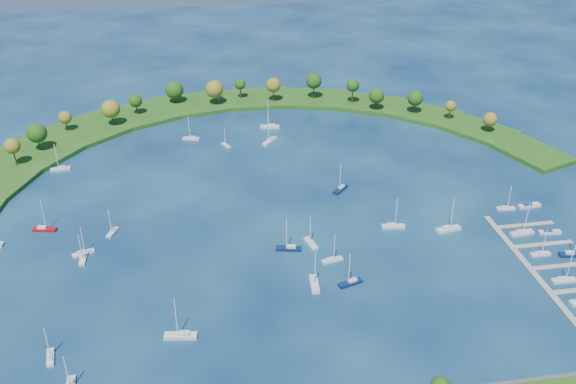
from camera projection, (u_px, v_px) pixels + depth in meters
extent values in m
plane|color=#071C44|center=(278.00, 208.00, 251.13)|extent=(700.00, 700.00, 0.00)
cube|color=#204C14|center=(31.00, 154.00, 291.67)|extent=(54.07, 56.09, 2.00)
cube|color=#204C14|center=(84.00, 131.00, 314.18)|extent=(55.20, 54.07, 2.00)
cube|color=#204C14|center=(139.00, 115.00, 332.52)|extent=(53.65, 48.47, 2.00)
cube|color=#204C14|center=(194.00, 105.00, 345.62)|extent=(49.62, 39.75, 2.00)
cube|color=#204C14|center=(250.00, 99.00, 352.72)|extent=(44.32, 29.96, 2.00)
cube|color=#204C14|center=(305.00, 99.00, 353.41)|extent=(49.49, 38.05, 2.00)
cube|color=#204C14|center=(361.00, 103.00, 347.66)|extent=(51.13, 44.12, 2.00)
cube|color=#204C14|center=(416.00, 112.00, 335.79)|extent=(49.19, 47.96, 2.00)
cube|color=#204C14|center=(470.00, 127.00, 318.49)|extent=(43.90, 49.49, 2.00)
cube|color=#204C14|center=(523.00, 149.00, 296.77)|extent=(35.67, 48.74, 2.00)
cylinder|color=#382314|center=(15.00, 157.00, 277.45)|extent=(0.56, 0.56, 7.92)
sphere|color=brown|center=(12.00, 146.00, 274.85)|extent=(6.90, 6.90, 6.90)
cylinder|color=#382314|center=(39.00, 143.00, 291.22)|extent=(0.56, 0.56, 6.74)
sphere|color=#1F4B12|center=(37.00, 133.00, 288.71)|extent=(9.03, 9.03, 9.03)
cylinder|color=#382314|center=(66.00, 125.00, 310.84)|extent=(0.56, 0.56, 5.67)
sphere|color=brown|center=(65.00, 118.00, 308.85)|extent=(6.34, 6.34, 6.34)
cylinder|color=#382314|center=(112.00, 119.00, 316.37)|extent=(0.56, 0.56, 6.95)
sphere|color=brown|center=(111.00, 109.00, 313.80)|extent=(9.08, 9.08, 9.08)
cylinder|color=#382314|center=(137.00, 109.00, 329.53)|extent=(0.56, 0.56, 5.94)
sphere|color=#1F4B12|center=(136.00, 101.00, 327.43)|extent=(6.77, 6.77, 6.77)
cylinder|color=#382314|center=(175.00, 98.00, 344.04)|extent=(0.56, 0.56, 5.26)
sphere|color=#1F4B12|center=(174.00, 90.00, 341.84)|extent=(9.59, 9.59, 9.59)
cylinder|color=#382314|center=(215.00, 98.00, 341.46)|extent=(0.56, 0.56, 6.69)
sphere|color=brown|center=(214.00, 89.00, 338.92)|extent=(9.46, 9.46, 9.46)
cylinder|color=#382314|center=(240.00, 92.00, 349.21)|extent=(0.56, 0.56, 6.96)
sphere|color=#1F4B12|center=(240.00, 84.00, 346.95)|extent=(5.85, 5.85, 5.85)
cylinder|color=#382314|center=(274.00, 95.00, 344.92)|extent=(0.56, 0.56, 7.78)
sphere|color=brown|center=(273.00, 85.00, 342.26)|extent=(7.94, 7.94, 7.94)
cylinder|color=#382314|center=(314.00, 91.00, 348.63)|extent=(0.56, 0.56, 8.43)
sphere|color=#1F4B12|center=(314.00, 81.00, 345.75)|extent=(8.60, 8.60, 8.60)
cylinder|color=#382314|center=(352.00, 96.00, 342.31)|extent=(0.56, 0.56, 8.76)
sphere|color=#1F4B12|center=(353.00, 85.00, 339.51)|extent=(6.87, 6.87, 6.87)
cylinder|color=#382314|center=(376.00, 104.00, 334.74)|extent=(0.56, 0.56, 6.19)
sphere|color=#1F4B12|center=(377.00, 96.00, 332.45)|extent=(8.06, 8.06, 8.06)
cylinder|color=#382314|center=(414.00, 107.00, 330.76)|extent=(0.56, 0.56, 6.50)
sphere|color=#1F4B12|center=(415.00, 98.00, 328.40)|extent=(8.03, 8.03, 8.03)
cylinder|color=#382314|center=(450.00, 114.00, 323.27)|extent=(0.56, 0.56, 6.18)
sphere|color=brown|center=(451.00, 106.00, 321.24)|extent=(5.42, 5.42, 5.42)
cylinder|color=#382314|center=(489.00, 127.00, 309.72)|extent=(0.56, 0.56, 5.21)
sphere|color=brown|center=(490.00, 119.00, 307.79)|extent=(6.89, 6.89, 6.89)
cylinder|color=gray|center=(219.00, 95.00, 349.11)|extent=(2.20, 2.20, 4.34)
cylinder|color=gray|center=(219.00, 91.00, 347.98)|extent=(2.60, 2.60, 0.30)
cube|color=gray|center=(540.00, 281.00, 209.35)|extent=(2.20, 82.00, 0.40)
cube|color=gray|center=(564.00, 266.00, 216.75)|extent=(22.00, 2.00, 0.40)
cube|color=gray|center=(544.00, 244.00, 228.14)|extent=(22.00, 2.00, 0.40)
cylinder|color=#382314|center=(572.00, 241.00, 229.56)|extent=(0.36, 0.36, 1.60)
cube|color=gray|center=(526.00, 225.00, 239.53)|extent=(22.00, 2.00, 0.40)
cylinder|color=#382314|center=(553.00, 222.00, 240.94)|extent=(0.36, 0.36, 1.60)
cube|color=silver|center=(311.00, 243.00, 228.37)|extent=(4.09, 8.35, 0.97)
cube|color=silver|center=(312.00, 243.00, 227.32)|extent=(2.20, 3.11, 0.68)
cylinder|color=silver|center=(310.00, 228.00, 226.01)|extent=(0.32, 0.32, 10.87)
cube|color=#0B1C45|center=(289.00, 249.00, 225.38)|extent=(9.30, 4.45, 1.08)
cube|color=silver|center=(291.00, 247.00, 224.89)|extent=(3.45, 2.42, 0.75)
cylinder|color=silver|center=(287.00, 233.00, 222.22)|extent=(0.32, 0.32, 12.11)
cube|color=silver|center=(393.00, 226.00, 238.23)|extent=(8.78, 3.29, 1.03)
cube|color=silver|center=(391.00, 225.00, 237.76)|extent=(3.16, 1.99, 0.72)
cylinder|color=silver|center=(396.00, 212.00, 235.20)|extent=(0.32, 0.32, 11.58)
cube|color=silver|center=(181.00, 336.00, 185.88)|extent=(9.84, 4.12, 1.15)
cube|color=silver|center=(184.00, 333.00, 185.41)|extent=(3.59, 2.36, 0.80)
cylinder|color=silver|center=(176.00, 317.00, 182.47)|extent=(0.32, 0.32, 12.88)
cube|color=silver|center=(448.00, 229.00, 236.48)|extent=(9.70, 3.99, 1.13)
cube|color=silver|center=(446.00, 227.00, 235.77)|extent=(3.53, 2.31, 0.79)
cylinder|color=silver|center=(452.00, 213.00, 233.32)|extent=(0.32, 0.32, 12.71)
cube|color=maroon|center=(45.00, 229.00, 236.46)|extent=(9.05, 4.14, 1.05)
cube|color=silver|center=(42.00, 227.00, 236.05)|extent=(3.34, 2.29, 0.73)
cylinder|color=silver|center=(43.00, 215.00, 233.32)|extent=(0.32, 0.32, 11.79)
cube|color=silver|center=(70.00, 383.00, 168.90)|extent=(1.79, 2.92, 0.67)
cylinder|color=silver|center=(67.00, 373.00, 165.22)|extent=(0.32, 0.32, 10.82)
cube|color=silver|center=(226.00, 145.00, 301.20)|extent=(4.25, 6.48, 0.76)
cube|color=silver|center=(226.00, 145.00, 300.43)|extent=(2.05, 2.53, 0.53)
cylinder|color=silver|center=(225.00, 136.00, 299.31)|extent=(0.32, 0.32, 8.53)
cube|color=silver|center=(332.00, 260.00, 219.40)|extent=(7.70, 3.46, 0.89)
cube|color=silver|center=(330.00, 259.00, 218.81)|extent=(2.83, 1.92, 0.62)
cylinder|color=silver|center=(334.00, 247.00, 216.93)|extent=(0.32, 0.32, 10.04)
cube|color=silver|center=(50.00, 358.00, 178.36)|extent=(2.89, 7.29, 0.85)
cube|color=silver|center=(50.00, 357.00, 177.41)|extent=(1.70, 2.64, 0.60)
cylinder|color=silver|center=(47.00, 342.00, 176.30)|extent=(0.32, 0.32, 9.57)
cube|color=silver|center=(83.00, 259.00, 220.00)|extent=(2.29, 7.42, 0.88)
cube|color=silver|center=(83.00, 256.00, 220.27)|extent=(1.52, 2.62, 0.62)
cylinder|color=silver|center=(80.00, 247.00, 216.86)|extent=(0.32, 0.32, 9.93)
cube|color=silver|center=(270.00, 127.00, 320.13)|extent=(10.05, 4.60, 1.16)
cube|color=silver|center=(272.00, 125.00, 319.62)|extent=(3.71, 2.54, 0.82)
cylinder|color=silver|center=(268.00, 113.00, 316.70)|extent=(0.32, 0.32, 13.10)
cube|color=silver|center=(83.00, 253.00, 223.01)|extent=(7.75, 4.91, 0.90)
cube|color=silver|center=(81.00, 252.00, 222.28)|extent=(3.00, 2.40, 0.63)
cylinder|color=silver|center=(83.00, 239.00, 220.60)|extent=(0.32, 0.32, 10.17)
cube|color=silver|center=(60.00, 169.00, 279.49)|extent=(8.71, 3.18, 1.02)
cube|color=silver|center=(62.00, 167.00, 279.26)|extent=(3.13, 1.94, 0.72)
cylinder|color=silver|center=(56.00, 156.00, 276.30)|extent=(0.32, 0.32, 11.51)
cube|color=silver|center=(270.00, 141.00, 304.83)|extent=(8.17, 9.10, 1.15)
cube|color=silver|center=(271.00, 139.00, 305.08)|extent=(3.58, 3.78, 0.81)
cylinder|color=silver|center=(269.00, 128.00, 300.83)|extent=(0.32, 0.32, 12.94)
cube|color=#0B1C45|center=(340.00, 189.00, 263.41)|extent=(7.75, 8.09, 1.05)
cube|color=silver|center=(342.00, 186.00, 263.62)|extent=(3.34, 3.41, 0.74)
cylinder|color=silver|center=(340.00, 176.00, 259.78)|extent=(0.32, 0.32, 11.82)
cube|color=silver|center=(314.00, 284.00, 207.47)|extent=(3.36, 9.44, 1.11)
cube|color=silver|center=(314.00, 280.00, 207.82)|extent=(2.08, 3.38, 0.78)
cylinder|color=silver|center=(315.00, 268.00, 203.52)|extent=(0.32, 0.32, 12.50)
cube|color=silver|center=(191.00, 139.00, 307.77)|extent=(8.33, 4.38, 0.96)
cube|color=silver|center=(193.00, 137.00, 307.29)|extent=(3.13, 2.29, 0.67)
cylinder|color=silver|center=(189.00, 127.00, 304.97)|extent=(0.32, 0.32, 10.82)
cube|color=#0B1C45|center=(350.00, 283.00, 208.03)|extent=(8.58, 4.69, 0.99)
cube|color=silver|center=(353.00, 280.00, 207.94)|extent=(3.25, 2.41, 0.69)
cylinder|color=silver|center=(349.00, 268.00, 204.82)|extent=(0.32, 0.32, 11.16)
cube|color=silver|center=(113.00, 232.00, 234.93)|extent=(4.49, 7.19, 0.84)
cube|color=silver|center=(113.00, 230.00, 235.18)|extent=(2.20, 2.78, 0.59)
cylinder|color=silver|center=(110.00, 221.00, 231.96)|extent=(0.32, 0.32, 9.42)
cube|color=silver|center=(564.00, 280.00, 209.27)|extent=(8.24, 2.61, 0.98)
cube|color=silver|center=(562.00, 279.00, 208.78)|extent=(2.92, 1.71, 0.69)
cylinder|color=silver|center=(570.00, 265.00, 206.43)|extent=(0.32, 0.32, 11.02)
cube|color=silver|center=(540.00, 254.00, 222.55)|extent=(7.17, 2.08, 0.86)
cube|color=silver|center=(539.00, 253.00, 222.10)|extent=(2.52, 1.43, 0.60)
cylinder|color=silver|center=(545.00, 241.00, 220.07)|extent=(0.32, 0.32, 9.65)
cube|color=#0B1C45|center=(572.00, 255.00, 222.14)|extent=(8.89, 3.50, 1.04)
cube|color=silver|center=(570.00, 253.00, 221.68)|extent=(3.22, 2.07, 0.73)
cube|color=silver|center=(522.00, 233.00, 234.18)|extent=(9.15, 3.43, 1.07)
cube|color=silver|center=(520.00, 231.00, 233.53)|extent=(3.30, 2.07, 0.75)
cylinder|color=silver|center=(527.00, 218.00, 231.16)|extent=(0.32, 0.32, 12.07)
cube|color=silver|center=(550.00, 232.00, 234.87)|extent=(8.36, 3.03, 0.98)
cube|color=navy|center=(548.00, 230.00, 234.42)|extent=(3.00, 1.86, 0.69)
cube|color=silver|center=(506.00, 208.00, 249.96)|extent=(7.29, 2.83, 0.85)
cube|color=silver|center=(504.00, 207.00, 249.59)|extent=(2.63, 1.68, 0.60)
cylinder|color=silver|center=(509.00, 197.00, 247.45)|extent=(0.32, 0.32, 9.58)
cube|color=silver|center=(529.00, 206.00, 251.57)|extent=(9.29, 3.47, 1.09)
cube|color=navy|center=(528.00, 204.00, 250.91)|extent=(3.34, 2.10, 0.76)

